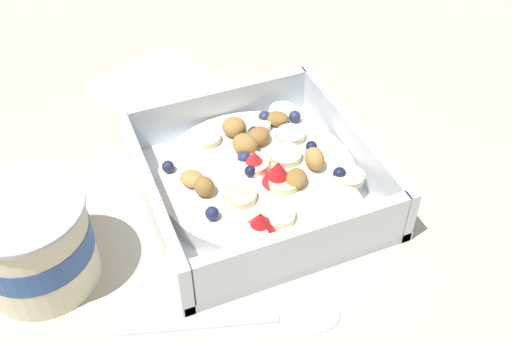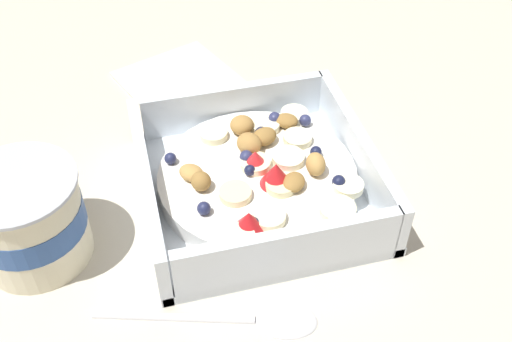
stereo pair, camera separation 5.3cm
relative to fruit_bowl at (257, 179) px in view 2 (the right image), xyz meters
The scene contains 5 objects.
ground_plane 0.02m from the fruit_bowl, ahead, with size 2.40×2.40×0.00m, color beige.
fruit_bowl is the anchor object (origin of this frame).
spoon 0.14m from the fruit_bowl, 163.74° to the left, with size 0.07×0.17×0.01m.
yogurt_cup 0.20m from the fruit_bowl, 95.93° to the left, with size 0.09×0.09×0.08m.
folded_napkin 0.20m from the fruit_bowl, 11.44° to the left, with size 0.12×0.12×0.01m, color silver.
Camera 2 is at (-0.39, 0.10, 0.40)m, focal length 42.01 mm.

